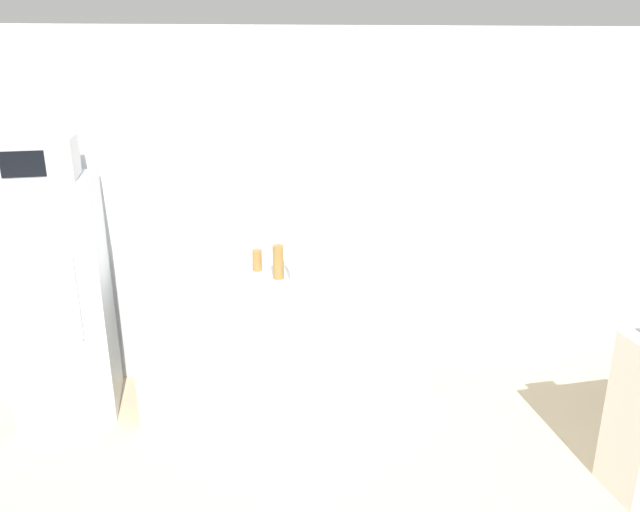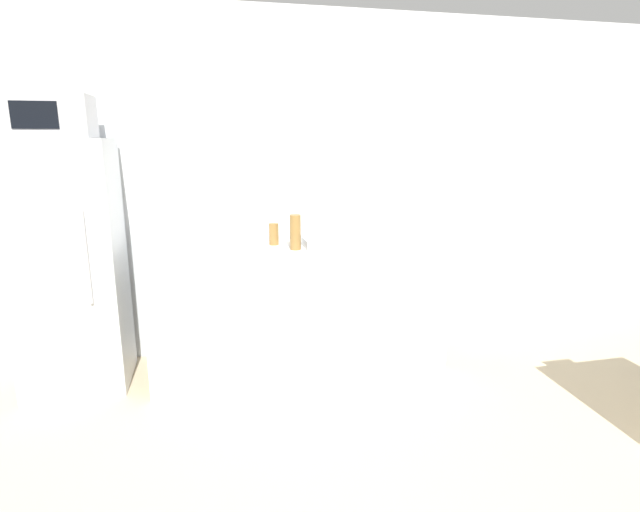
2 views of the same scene
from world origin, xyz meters
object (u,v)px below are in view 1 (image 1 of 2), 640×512
at_px(refrigerator, 58,300).
at_px(bottle_tall, 278,262).
at_px(bottle_short, 257,260).
at_px(microwave, 37,159).

bearing_deg(refrigerator, bottle_tall, -3.49).
relative_size(bottle_tall, bottle_short, 1.55).
relative_size(microwave, bottle_tall, 1.89).
distance_m(bottle_tall, bottle_short, 0.23).
xyz_separation_m(refrigerator, bottle_tall, (1.50, -0.09, 0.19)).
relative_size(microwave, bottle_short, 2.92).
xyz_separation_m(refrigerator, bottle_short, (1.38, 0.10, 0.15)).
relative_size(refrigerator, microwave, 3.57).
bearing_deg(refrigerator, bottle_short, 4.17).
bearing_deg(bottle_tall, bottle_short, 123.39).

